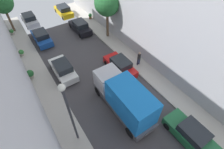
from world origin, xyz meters
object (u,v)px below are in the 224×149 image
Objects in this scene: parked_car_right_3 at (80,27)px; street_tree_1 at (107,3)px; parked_car_left_2 at (42,37)px; parked_car_right_4 at (64,11)px; potted_plant_1 at (30,74)px; parked_car_right_1 at (191,134)px; street_tree_0 at (2,2)px; potted_plant_2 at (21,52)px; parked_car_left_3 at (30,20)px; parked_car_right_2 at (120,66)px; lamp_post at (69,109)px; potted_plant_0 at (12,32)px; pedestrian at (139,58)px; potted_plant_3 at (90,16)px; parked_car_left_1 at (63,69)px; delivery_truck at (125,98)px.

parked_car_right_3 is 0.69× the size of street_tree_1.
parked_car_right_4 is at bearing 45.90° from parked_car_left_2.
street_tree_1 is 6.37× the size of potted_plant_1.
street_tree_0 is (-7.95, 24.35, 3.47)m from parked_car_right_1.
parked_car_right_1 reaches higher than potted_plant_2.
parked_car_left_2 is 0.77× the size of street_tree_0.
parked_car_right_2 is (5.40, -15.87, 0.00)m from parked_car_left_3.
lamp_post reaches higher than parked_car_right_4.
parked_car_left_2 is at bearing -134.10° from parked_car_right_4.
parked_car_right_1 is 24.87m from potted_plant_0.
potted_plant_0 is at bearing 152.70° from parked_car_right_3.
pedestrian reaches higher than potted_plant_3.
potted_plant_0 is at bearing -113.51° from street_tree_0.
parked_car_right_1 is 9.17m from pedestrian.
street_tree_1 is (2.51, -3.34, 3.92)m from parked_car_right_3.
parked_car_left_3 is 4.40× the size of potted_plant_1.
parked_car_left_1 and parked_car_right_2 have the same top height.
parked_car_left_2 is 9.59m from street_tree_1.
lamp_post is (-4.60, -0.12, 2.48)m from delivery_truck.
parked_car_right_1 is 1.00× the size of parked_car_right_3.
parked_car_left_1 is 1.00× the size of parked_car_right_3.
street_tree_0 is (-2.55, -0.86, 3.47)m from parked_car_left_3.
street_tree_0 is 5.73× the size of potted_plant_1.
parked_car_left_1 is 9.49m from street_tree_1.
parked_car_right_2 is 0.64× the size of delivery_truck.
potted_plant_3 is at bearing 38.66° from parked_car_right_3.
parked_car_left_1 is 13.40m from parked_car_right_1.
parked_car_right_4 is 14.33m from potted_plant_1.
street_tree_0 reaches higher than parked_car_left_1.
street_tree_1 is at bearing -39.38° from street_tree_0.
parked_car_right_4 is (5.40, -0.11, 0.00)m from parked_car_left_3.
potted_plant_2 is at bearing 134.49° from parked_car_right_2.
pedestrian is 18.78m from street_tree_0.
parked_car_left_2 is 1.00× the size of parked_car_right_4.
street_tree_1 is 14.66m from lamp_post.
pedestrian reaches higher than parked_car_left_1.
lamp_post reaches higher than parked_car_left_1.
parked_car_right_2 is 0.69× the size of street_tree_1.
pedestrian is at bearing -56.63° from street_tree_0.
parked_car_left_3 reaches higher than potted_plant_0.
street_tree_0 reaches higher than delivery_truck.
pedestrian is at bearing -92.92° from potted_plant_3.
parked_car_right_3 and parked_car_right_4 have the same top height.
parked_car_right_2 is 9.27m from lamp_post.
parked_car_right_1 is at bearing -104.08° from pedestrian.
delivery_truck is at bearing -55.93° from potted_plant_1.
pedestrian reaches higher than parked_car_left_2.
street_tree_0 is at bearing 66.49° from potted_plant_0.
potted_plant_3 is (8.27, 1.87, -0.14)m from parked_car_left_2.
parked_car_right_3 is 5.44× the size of potted_plant_0.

